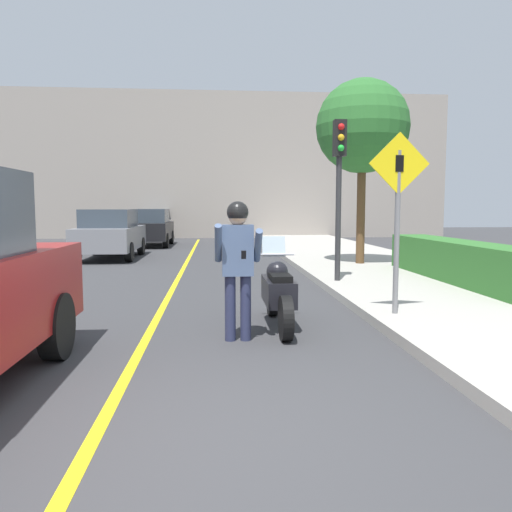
{
  "coord_description": "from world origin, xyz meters",
  "views": [
    {
      "loc": [
        0.32,
        -3.55,
        1.72
      ],
      "look_at": [
        0.91,
        3.72,
        1.02
      ],
      "focal_mm": 35.0,
      "sensor_mm": 36.0,
      "label": 1
    }
  ],
  "objects_px": {
    "traffic_light": "(339,169)",
    "street_tree": "(363,127)",
    "motorcycle": "(278,293)",
    "crossing_sign": "(398,206)",
    "parked_car_black": "(150,227)",
    "parked_car_grey": "(110,233)",
    "person_biker": "(238,255)",
    "parked_car_silver": "(155,223)"
  },
  "relations": [
    {
      "from": "traffic_light",
      "to": "street_tree",
      "type": "height_order",
      "value": "street_tree"
    },
    {
      "from": "traffic_light",
      "to": "motorcycle",
      "type": "bearing_deg",
      "value": -116.49
    },
    {
      "from": "crossing_sign",
      "to": "parked_car_black",
      "type": "height_order",
      "value": "crossing_sign"
    },
    {
      "from": "street_tree",
      "to": "parked_car_black",
      "type": "xyz_separation_m",
      "value": [
        -7.1,
        9.11,
        -3.12
      ]
    },
    {
      "from": "traffic_light",
      "to": "parked_car_black",
      "type": "bearing_deg",
      "value": 114.28
    },
    {
      "from": "motorcycle",
      "to": "parked_car_black",
      "type": "distance_m",
      "value": 16.43
    },
    {
      "from": "crossing_sign",
      "to": "street_tree",
      "type": "distance_m",
      "value": 7.27
    },
    {
      "from": "parked_car_grey",
      "to": "traffic_light",
      "type": "bearing_deg",
      "value": -47.72
    },
    {
      "from": "person_biker",
      "to": "parked_car_black",
      "type": "relative_size",
      "value": 0.43
    },
    {
      "from": "traffic_light",
      "to": "crossing_sign",
      "type": "bearing_deg",
      "value": -89.5
    },
    {
      "from": "street_tree",
      "to": "parked_car_grey",
      "type": "distance_m",
      "value": 9.04
    },
    {
      "from": "street_tree",
      "to": "parked_car_black",
      "type": "relative_size",
      "value": 1.23
    },
    {
      "from": "street_tree",
      "to": "parked_car_silver",
      "type": "height_order",
      "value": "street_tree"
    },
    {
      "from": "parked_car_grey",
      "to": "parked_car_black",
      "type": "relative_size",
      "value": 1.0
    },
    {
      "from": "crossing_sign",
      "to": "parked_car_silver",
      "type": "distance_m",
      "value": 22.49
    },
    {
      "from": "person_biker",
      "to": "parked_car_silver",
      "type": "height_order",
      "value": "person_biker"
    },
    {
      "from": "crossing_sign",
      "to": "parked_car_black",
      "type": "bearing_deg",
      "value": 109.59
    },
    {
      "from": "parked_car_grey",
      "to": "parked_car_silver",
      "type": "distance_m",
      "value": 11.36
    },
    {
      "from": "traffic_light",
      "to": "parked_car_silver",
      "type": "xyz_separation_m",
      "value": [
        -6.07,
        18.21,
        -1.69
      ]
    },
    {
      "from": "person_biker",
      "to": "traffic_light",
      "type": "xyz_separation_m",
      "value": [
        2.36,
        4.22,
        1.43
      ]
    },
    {
      "from": "person_biker",
      "to": "crossing_sign",
      "type": "xyz_separation_m",
      "value": [
        2.39,
        0.8,
        0.64
      ]
    },
    {
      "from": "person_biker",
      "to": "street_tree",
      "type": "distance_m",
      "value": 8.96
    },
    {
      "from": "motorcycle",
      "to": "crossing_sign",
      "type": "bearing_deg",
      "value": 2.75
    },
    {
      "from": "person_biker",
      "to": "traffic_light",
      "type": "height_order",
      "value": "traffic_light"
    },
    {
      "from": "parked_car_black",
      "to": "motorcycle",
      "type": "bearing_deg",
      "value": -76.36
    },
    {
      "from": "street_tree",
      "to": "parked_car_silver",
      "type": "distance_m",
      "value": 16.96
    },
    {
      "from": "traffic_light",
      "to": "parked_car_grey",
      "type": "relative_size",
      "value": 0.82
    },
    {
      "from": "street_tree",
      "to": "traffic_light",
      "type": "bearing_deg",
      "value": -113.9
    },
    {
      "from": "motorcycle",
      "to": "traffic_light",
      "type": "distance_m",
      "value": 4.42
    },
    {
      "from": "person_biker",
      "to": "street_tree",
      "type": "xyz_separation_m",
      "value": [
        3.85,
        7.57,
        2.86
      ]
    },
    {
      "from": "motorcycle",
      "to": "street_tree",
      "type": "distance_m",
      "value": 8.34
    },
    {
      "from": "person_biker",
      "to": "traffic_light",
      "type": "distance_m",
      "value": 5.05
    },
    {
      "from": "person_biker",
      "to": "parked_car_silver",
      "type": "relative_size",
      "value": 0.43
    },
    {
      "from": "motorcycle",
      "to": "parked_car_grey",
      "type": "xyz_separation_m",
      "value": [
        -4.49,
        10.36,
        0.36
      ]
    },
    {
      "from": "motorcycle",
      "to": "person_biker",
      "type": "height_order",
      "value": "person_biker"
    },
    {
      "from": "traffic_light",
      "to": "parked_car_black",
      "type": "distance_m",
      "value": 13.77
    },
    {
      "from": "parked_car_grey",
      "to": "parked_car_silver",
      "type": "relative_size",
      "value": 1.0
    },
    {
      "from": "street_tree",
      "to": "crossing_sign",
      "type": "bearing_deg",
      "value": -102.12
    },
    {
      "from": "motorcycle",
      "to": "parked_car_grey",
      "type": "height_order",
      "value": "parked_car_grey"
    },
    {
      "from": "motorcycle",
      "to": "person_biker",
      "type": "bearing_deg",
      "value": -130.66
    },
    {
      "from": "person_biker",
      "to": "parked_car_grey",
      "type": "distance_m",
      "value": 11.74
    },
    {
      "from": "motorcycle",
      "to": "parked_car_grey",
      "type": "distance_m",
      "value": 11.3
    }
  ]
}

